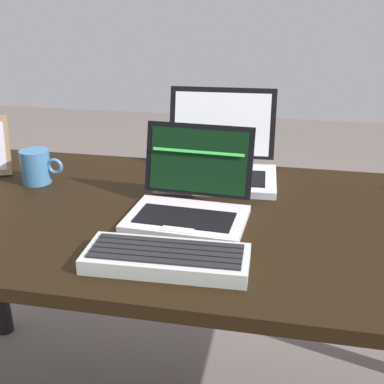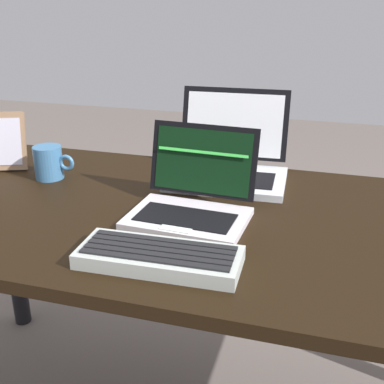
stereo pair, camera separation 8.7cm
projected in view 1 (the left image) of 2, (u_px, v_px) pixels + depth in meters
desk at (204, 247)px, 1.22m from camera, size 1.79×0.78×0.72m
laptop_front at (190, 200)px, 1.16m from camera, size 0.28×0.25×0.20m
laptop_rear at (218, 161)px, 1.41m from camera, size 0.34×0.30×0.24m
external_keyboard at (167, 258)px, 0.96m from camera, size 0.33×0.14×0.03m
coffee_mug at (36, 167)px, 1.37m from camera, size 0.12×0.08×0.09m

